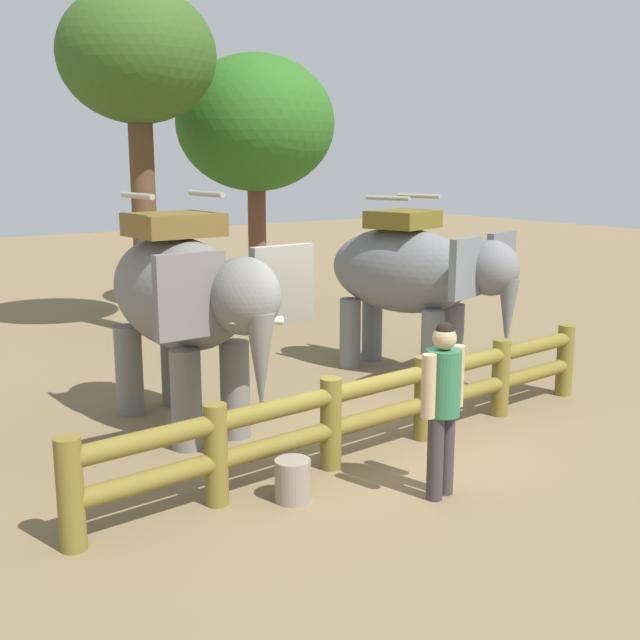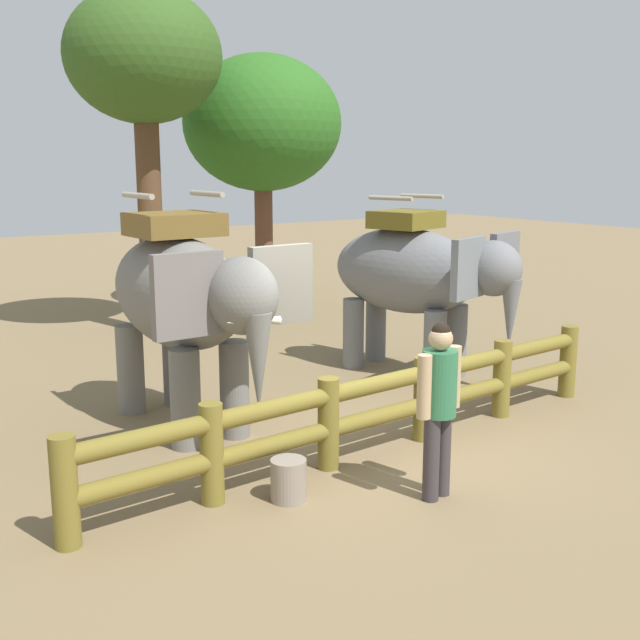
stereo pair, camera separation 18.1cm
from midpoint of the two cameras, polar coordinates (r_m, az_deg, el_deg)
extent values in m
plane|color=olive|center=(9.41, 4.74, -9.64)|extent=(60.00, 60.00, 0.00)
cylinder|color=olive|center=(7.39, -17.46, -11.91)|extent=(0.24, 0.24, 1.05)
cylinder|color=olive|center=(7.97, -7.26, -9.68)|extent=(0.24, 0.24, 1.05)
cylinder|color=olive|center=(8.77, 1.21, -7.58)|extent=(0.24, 0.24, 1.05)
cylinder|color=olive|center=(9.73, 8.08, -5.73)|extent=(0.24, 0.24, 1.05)
cylinder|color=olive|center=(10.81, 13.61, -4.18)|extent=(0.24, 0.24, 1.05)
cylinder|color=olive|center=(11.98, 18.08, -2.88)|extent=(0.24, 0.24, 1.05)
cylinder|color=olive|center=(9.25, 4.82, -7.06)|extent=(7.45, 0.75, 0.20)
cylinder|color=olive|center=(9.13, 4.87, -4.68)|extent=(7.45, 0.75, 0.20)
cylinder|color=slate|center=(9.78, -5.74, -5.05)|extent=(0.37, 0.37, 1.22)
cylinder|color=slate|center=(9.47, -9.27, -5.70)|extent=(0.37, 0.37, 1.22)
cylinder|color=slate|center=(11.19, -10.04, -3.03)|extent=(0.37, 0.37, 1.22)
cylinder|color=slate|center=(10.92, -13.21, -3.52)|extent=(0.37, 0.37, 1.22)
ellipsoid|color=slate|center=(10.08, -9.91, 2.04)|extent=(1.34, 2.81, 1.43)
ellipsoid|color=slate|center=(8.63, -5.13, 1.78)|extent=(0.82, 0.95, 0.87)
cube|color=slate|center=(9.03, -2.28, 2.58)|extent=(0.82, 0.16, 0.92)
cube|color=slate|center=(8.44, -9.00, 1.81)|extent=(0.82, 0.16, 0.92)
cone|color=slate|center=(8.51, -3.93, -3.16)|extent=(0.33, 0.33, 1.12)
cone|color=beige|center=(8.57, -3.39, 0.02)|extent=(0.37, 0.12, 0.16)
cone|color=beige|center=(8.41, -5.23, -0.24)|extent=(0.37, 0.12, 0.16)
cube|color=brown|center=(9.97, -10.08, 6.90)|extent=(1.08, 0.96, 0.29)
cylinder|color=#A59E8C|center=(10.17, -7.75, 9.13)|extent=(0.11, 0.83, 0.07)
cylinder|color=#A59E8C|center=(9.75, -12.65, 8.86)|extent=(0.11, 0.83, 0.07)
cylinder|color=slate|center=(12.65, 10.30, -1.47)|extent=(0.35, 0.35, 1.16)
cylinder|color=slate|center=(12.11, 8.81, -2.01)|extent=(0.35, 0.35, 1.16)
cylinder|color=slate|center=(13.47, 4.49, -0.52)|extent=(0.35, 0.35, 1.16)
cylinder|color=slate|center=(12.96, 2.85, -0.98)|extent=(0.35, 0.35, 1.16)
ellipsoid|color=slate|center=(12.59, 6.64, 3.62)|extent=(1.87, 2.84, 1.36)
ellipsoid|color=slate|center=(11.80, 12.98, 3.70)|extent=(0.96, 1.05, 0.83)
cube|color=slate|center=(12.34, 13.73, 4.23)|extent=(0.78, 0.33, 0.87)
cube|color=slate|center=(11.35, 11.21, 3.71)|extent=(0.78, 0.33, 0.87)
cone|color=slate|center=(11.77, 14.16, 0.35)|extent=(0.31, 0.31, 1.07)
cube|color=brown|center=(12.50, 6.73, 7.31)|extent=(1.20, 1.12, 0.27)
cylinder|color=#A59E8C|center=(12.85, 7.87, 8.96)|extent=(0.29, 0.77, 0.07)
cylinder|color=#A59E8C|center=(12.11, 5.61, 8.85)|extent=(0.29, 0.77, 0.07)
cylinder|color=#393237|center=(8.25, 9.57, -9.63)|extent=(0.17, 0.17, 0.88)
cylinder|color=#393237|center=(8.10, 8.78, -10.01)|extent=(0.17, 0.17, 0.88)
cylinder|color=#2F6F48|center=(7.93, 9.36, -4.58)|extent=(0.43, 0.43, 0.67)
cylinder|color=tan|center=(8.12, 10.38, -4.09)|extent=(0.14, 0.14, 0.64)
cylinder|color=tan|center=(7.72, 8.29, -4.85)|extent=(0.14, 0.14, 0.64)
sphere|color=tan|center=(7.81, 9.47, -1.34)|extent=(0.24, 0.24, 0.24)
sphere|color=black|center=(7.80, 9.49, -0.86)|extent=(0.19, 0.19, 0.19)
cylinder|color=#533822|center=(15.68, -11.96, 7.17)|extent=(0.47, 0.47, 4.51)
ellipsoid|color=#32561D|center=(15.76, -12.45, 18.36)|extent=(2.95, 2.95, 2.51)
cylinder|color=brown|center=(18.10, -3.83, 5.92)|extent=(0.41, 0.41, 3.24)
ellipsoid|color=#2A621D|center=(18.02, -3.94, 14.16)|extent=(3.55, 3.55, 3.02)
cylinder|color=gray|center=(8.09, -1.66, -11.60)|extent=(0.37, 0.37, 0.43)
camera|label=1|loc=(0.09, -89.48, 0.11)|focal=43.80mm
camera|label=2|loc=(0.09, 90.52, -0.11)|focal=43.80mm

